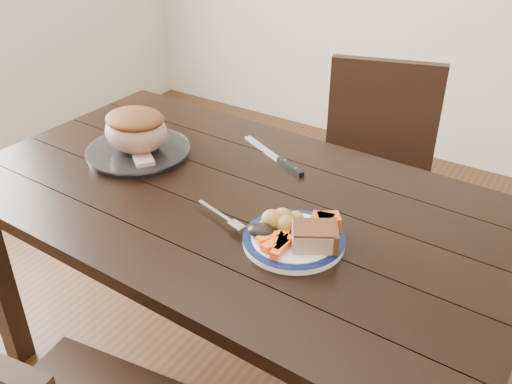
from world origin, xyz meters
The scene contains 15 objects.
ground centered at (0.00, 0.00, 0.00)m, with size 4.00×4.00×0.00m, color #472B16.
dining_table centered at (0.00, 0.00, 0.66)m, with size 1.63×0.95×0.75m.
chair_far centered at (0.14, 0.73, 0.52)m, with size 0.53×0.54×0.93m.
dinner_plate centered at (0.25, -0.11, 0.76)m, with size 0.25×0.25×0.02m, color white.
plate_rim centered at (0.25, -0.11, 0.77)m, with size 0.25×0.25×0.02m, color #0D1542.
serving_platter centered at (-0.41, 0.04, 0.76)m, with size 0.32×0.32×0.02m, color white.
pork_slice centered at (0.30, -0.11, 0.79)m, with size 0.11×0.08×0.05m, color tan.
roasted_potatoes centered at (0.20, -0.09, 0.79)m, with size 0.09×0.09×0.05m.
carrot_batons centered at (0.23, -0.16, 0.78)m, with size 0.08×0.11×0.02m.
pumpkin_wedges centered at (0.30, -0.03, 0.79)m, with size 0.08×0.07×0.04m.
dark_mushroom centered at (0.18, -0.15, 0.79)m, with size 0.07×0.05×0.03m, color black.
fork centered at (0.05, -0.13, 0.77)m, with size 0.18×0.06×0.00m.
roast_joint centered at (-0.41, 0.04, 0.83)m, with size 0.20×0.18×0.13m, color tan.
cut_slice centered at (-0.33, -0.02, 0.78)m, with size 0.07×0.06×0.02m, color tan.
carving_knife centered at (0.01, 0.24, 0.76)m, with size 0.30×0.16×0.01m.
Camera 1 is at (0.79, -1.12, 1.60)m, focal length 40.00 mm.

